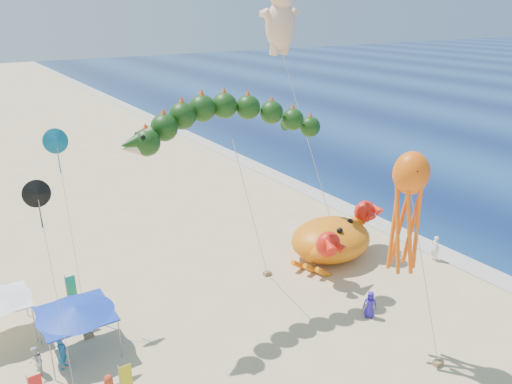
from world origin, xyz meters
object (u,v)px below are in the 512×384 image
crab_inflatable (332,238)px  dragon_kite (229,128)px  cherub_kite (281,17)px  octopus_kite (408,203)px  canopy_blue (75,310)px

crab_inflatable → dragon_kite: bearing=-173.4°
dragon_kite → cherub_kite: bearing=38.5°
crab_inflatable → dragon_kite: size_ratio=0.65×
crab_inflatable → cherub_kite: cherub_kite is taller
octopus_kite → canopy_blue: octopus_kite is taller
cherub_kite → octopus_kite: size_ratio=1.72×
dragon_kite → octopus_kite: (4.85, -8.38, -2.61)m
crab_inflatable → canopy_blue: crab_inflatable is taller
canopy_blue → dragon_kite: bearing=-2.0°
octopus_kite → canopy_blue: (-13.83, 8.69, -5.76)m
dragon_kite → cherub_kite: cherub_kite is taller
crab_inflatable → cherub_kite: bearing=101.5°
crab_inflatable → cherub_kite: (-1.04, 5.16, 14.68)m
cherub_kite → canopy_blue: bearing=-160.7°
cherub_kite → crab_inflatable: bearing=-78.5°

